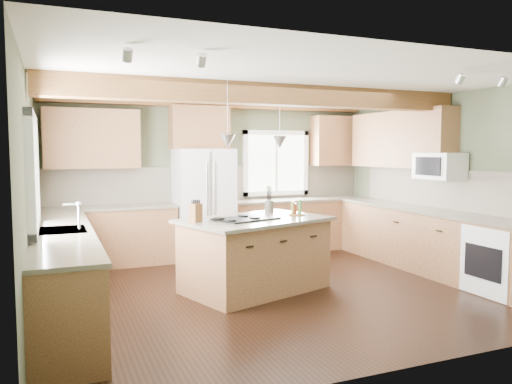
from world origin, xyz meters
name	(u,v)px	position (x,y,z in m)	size (l,w,h in m)	color
floor	(274,290)	(0.00, 0.00, 0.00)	(5.60, 5.60, 0.00)	black
ceiling	(275,83)	(0.00, 0.00, 2.60)	(5.60, 5.60, 0.00)	silver
wall_back	(214,178)	(0.00, 2.50, 1.30)	(5.60, 5.60, 0.00)	#464C36
wall_left	(30,196)	(-2.80, 0.00, 1.30)	(5.00, 5.00, 0.00)	#464C36
wall_right	(448,183)	(2.80, 0.00, 1.30)	(5.00, 5.00, 0.00)	#464C36
ceiling_beam	(271,95)	(0.00, 0.10, 2.47)	(5.55, 0.26, 0.26)	brown
soffit_trim	(215,105)	(0.00, 2.40, 2.54)	(5.55, 0.20, 0.10)	brown
backsplash_back	(214,183)	(0.00, 2.48, 1.21)	(5.58, 0.03, 0.58)	brown
backsplash_right	(445,189)	(2.78, 0.05, 1.21)	(0.03, 3.70, 0.58)	brown
base_cab_back_left	(109,237)	(-1.79, 2.20, 0.44)	(2.02, 0.60, 0.88)	brown
counter_back_left	(108,208)	(-1.79, 2.20, 0.90)	(2.06, 0.64, 0.04)	#4A4336
base_cab_back_right	(299,225)	(1.49, 2.20, 0.44)	(2.62, 0.60, 0.88)	brown
counter_back_right	(299,200)	(1.49, 2.20, 0.90)	(2.66, 0.64, 0.04)	#4A4336
base_cab_left	(63,273)	(-2.50, 0.05, 0.44)	(0.60, 3.70, 0.88)	brown
counter_left	(62,232)	(-2.50, 0.05, 0.90)	(0.64, 3.74, 0.04)	#4A4336
base_cab_right	(428,242)	(2.50, 0.05, 0.44)	(0.60, 3.70, 0.88)	brown
counter_right	(429,210)	(2.50, 0.05, 0.90)	(0.64, 3.74, 0.04)	#4A4336
upper_cab_back_left	(92,139)	(-1.99, 2.33, 1.95)	(1.40, 0.35, 0.90)	brown
upper_cab_over_fridge	(199,128)	(-0.30, 2.33, 2.15)	(0.96, 0.35, 0.70)	brown
upper_cab_right	(400,139)	(2.62, 0.90, 1.95)	(0.35, 2.20, 0.90)	brown
upper_cab_back_corner	(336,141)	(2.30, 2.33, 1.95)	(0.90, 0.35, 0.90)	brown
window_left	(31,172)	(-2.78, 0.05, 1.55)	(0.04, 1.60, 1.05)	white
window_back	(275,163)	(1.15, 2.48, 1.55)	(1.10, 0.04, 1.00)	white
sink	(62,231)	(-2.50, 0.05, 0.91)	(0.50, 0.65, 0.03)	#262628
faucet	(79,217)	(-2.32, 0.05, 1.05)	(0.02, 0.02, 0.28)	#B2B2B7
dishwasher	(68,309)	(-2.49, -1.25, 0.43)	(0.60, 0.60, 0.84)	white
oven	(501,260)	(2.49, -1.25, 0.43)	(0.60, 0.72, 0.84)	white
microwave	(439,166)	(2.58, -0.05, 1.55)	(0.40, 0.70, 0.38)	white
pendant_left	(228,141)	(-0.63, -0.03, 1.88)	(0.18, 0.18, 0.16)	#B2B2B7
pendant_right	(280,142)	(0.18, 0.23, 1.88)	(0.18, 0.18, 0.16)	#B2B2B7
refrigerator	(204,204)	(-0.30, 2.12, 0.90)	(0.90, 0.74, 1.80)	white
island	(255,256)	(-0.23, 0.10, 0.44)	(1.70, 1.04, 0.88)	brown
island_top	(255,220)	(-0.23, 0.10, 0.90)	(1.81, 1.15, 0.04)	#4A4336
cooktop	(246,218)	(-0.36, 0.06, 0.93)	(0.73, 0.49, 0.02)	black
knife_block	(196,213)	(-1.00, 0.07, 1.03)	(0.13, 0.10, 0.22)	#5C301B
utensil_crock	(269,207)	(0.18, 0.56, 1.00)	(0.13, 0.13, 0.17)	#473C38
bottle_tray	(297,208)	(0.40, 0.16, 1.02)	(0.22, 0.22, 0.20)	brown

